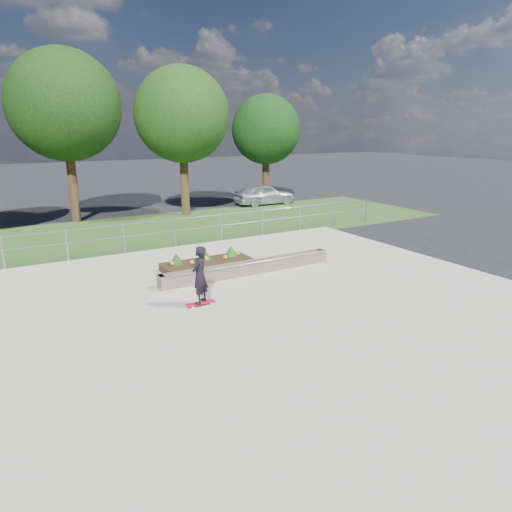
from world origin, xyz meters
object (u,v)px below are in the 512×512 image
at_px(parked_car, 265,194).
at_px(planter_bed, 207,263).
at_px(skateboarder, 200,275).
at_px(grind_ledge, 249,268).

bearing_deg(parked_car, planter_bed, 143.78).
xyz_separation_m(skateboarder, parked_car, (10.16, 13.60, -0.26)).
distance_m(grind_ledge, planter_bed, 1.54).
xyz_separation_m(planter_bed, parked_car, (8.64, 10.62, 0.39)).
height_order(grind_ledge, planter_bed, planter_bed).
relative_size(grind_ledge, skateboarder, 3.70).
relative_size(grind_ledge, parked_car, 1.60).
height_order(planter_bed, parked_car, parked_car).
bearing_deg(skateboarder, grind_ledge, 35.60).
relative_size(planter_bed, skateboarder, 1.85).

